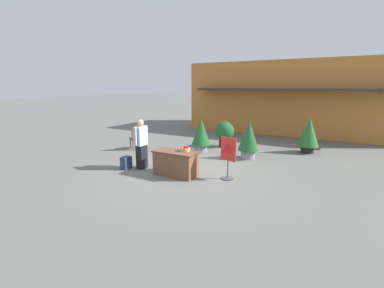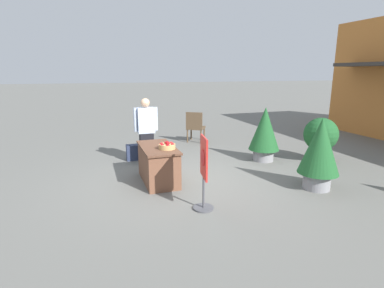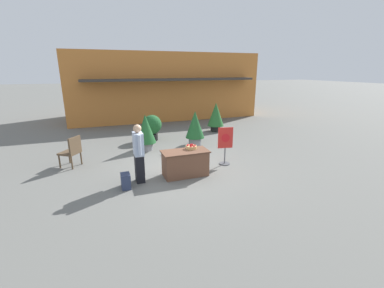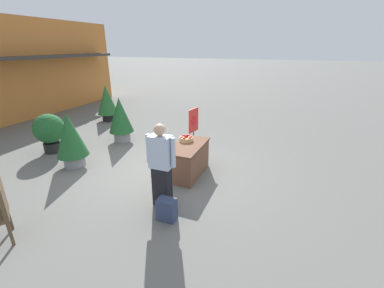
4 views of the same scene
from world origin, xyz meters
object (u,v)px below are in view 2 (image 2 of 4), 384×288
at_px(patio_chair, 195,125).
at_px(potted_plant_far_right, 321,136).
at_px(person_visitor, 146,131).
at_px(backpack, 133,152).
at_px(display_table, 158,164).
at_px(apple_basket, 167,146).
at_px(potted_plant_near_left, 320,150).
at_px(potted_plant_far_left, 265,131).
at_px(poster_board, 204,172).

distance_m(patio_chair, potted_plant_far_right, 3.96).
bearing_deg(person_visitor, backpack, -144.79).
relative_size(display_table, patio_chair, 1.37).
bearing_deg(patio_chair, person_visitor, 167.84).
distance_m(apple_basket, backpack, 2.20).
bearing_deg(backpack, person_visitor, 34.94).
bearing_deg(backpack, potted_plant_near_left, 45.05).
distance_m(backpack, patio_chair, 2.74).
xyz_separation_m(display_table, apple_basket, (0.25, 0.14, 0.45)).
bearing_deg(display_table, apple_basket, 30.40).
relative_size(apple_basket, backpack, 0.81).
bearing_deg(potted_plant_far_left, poster_board, -49.12).
xyz_separation_m(poster_board, patio_chair, (-4.85, 1.55, -0.11)).
bearing_deg(person_visitor, potted_plant_far_left, 76.51).
bearing_deg(poster_board, apple_basket, -67.29).
xyz_separation_m(apple_basket, person_visitor, (-1.62, -0.14, 0.02)).
relative_size(person_visitor, potted_plant_far_right, 1.44).
height_order(backpack, potted_plant_far_left, potted_plant_far_left).
relative_size(backpack, potted_plant_near_left, 0.29).
xyz_separation_m(patio_chair, potted_plant_near_left, (4.72, 0.97, 0.25)).
relative_size(apple_basket, poster_board, 0.27).
bearing_deg(display_table, potted_plant_far_left, 102.07).
height_order(patio_chair, potted_plant_far_right, potted_plant_far_right).
distance_m(display_table, potted_plant_near_left, 3.32).
relative_size(apple_basket, potted_plant_far_left, 0.24).
bearing_deg(potted_plant_near_left, display_table, -115.93).
height_order(backpack, patio_chair, patio_chair).
distance_m(patio_chair, potted_plant_far_left, 2.83).
bearing_deg(patio_chair, potted_plant_near_left, -134.24).
height_order(person_visitor, potted_plant_far_right, person_visitor).
relative_size(display_table, apple_basket, 4.11).
relative_size(patio_chair, potted_plant_far_right, 0.88).
height_order(display_table, patio_chair, patio_chair).
distance_m(display_table, potted_plant_far_left, 3.10).
relative_size(apple_basket, person_visitor, 0.20).
relative_size(poster_board, potted_plant_far_right, 1.10).
distance_m(apple_basket, potted_plant_near_left, 3.06).
bearing_deg(backpack, display_table, 9.36).
xyz_separation_m(patio_chair, potted_plant_far_right, (3.16, 2.38, 0.10)).
bearing_deg(patio_chair, apple_basket, -173.56).
height_order(person_visitor, poster_board, person_visitor).
distance_m(patio_chair, potted_plant_near_left, 4.82).
bearing_deg(potted_plant_far_right, patio_chair, -143.10).
distance_m(display_table, potted_plant_far_right, 4.38).
bearing_deg(potted_plant_far_right, potted_plant_near_left, -42.17).
distance_m(person_visitor, patio_chair, 2.76).
relative_size(apple_basket, potted_plant_far_right, 0.29).
bearing_deg(potted_plant_near_left, apple_basket, -112.98).
relative_size(patio_chair, potted_plant_far_left, 0.72).
bearing_deg(patio_chair, display_table, -177.17).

